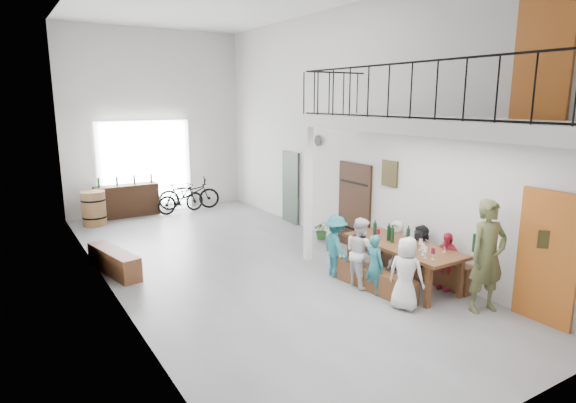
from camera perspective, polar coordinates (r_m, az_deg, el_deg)
floor at (r=10.38m, az=-5.08°, el=-7.31°), size 12.00×12.00×0.00m
room_walls at (r=9.80m, az=-5.47°, el=12.71°), size 12.00×12.00×12.00m
gateway_portal at (r=15.37m, az=-16.57°, el=3.94°), size 2.80×0.08×2.80m
right_wall_decor at (r=10.02m, az=13.68°, el=1.99°), size 0.07×8.28×5.07m
balcony at (r=8.50m, az=16.70°, el=8.39°), size 1.52×5.62×4.00m
tasting_table at (r=9.26m, az=13.39°, el=-5.41°), size 0.99×2.37×0.79m
bench_inner at (r=8.99m, az=10.30°, el=-9.19°), size 0.42×1.79×0.41m
bench_wall at (r=9.84m, az=15.52°, el=-7.22°), size 0.40×2.26×0.52m
tableware at (r=9.12m, az=13.60°, el=-4.24°), size 0.61×1.61×0.35m
side_bench at (r=10.33m, az=-19.92°, el=-6.71°), size 0.71×1.75×0.48m
oak_barrel at (r=14.32m, az=-22.02°, el=-0.76°), size 0.65×0.65×0.96m
serving_counter at (r=15.09m, az=-18.54°, el=0.10°), size 1.81×0.52×0.95m
counter_bottles at (r=14.97m, az=-18.69°, el=2.40°), size 1.56×0.10×0.28m
guest_left_a at (r=8.24m, az=13.81°, el=-8.27°), size 0.60×0.71×1.24m
guest_left_b at (r=8.76m, az=10.22°, el=-7.36°), size 0.28×0.41×1.10m
guest_left_c at (r=9.06m, az=8.56°, el=-5.94°), size 0.55×0.68×1.31m
guest_left_d at (r=9.48m, az=5.70°, el=-5.30°), size 0.57×0.85×1.23m
guest_right_a at (r=9.27m, az=18.24°, el=-6.74°), size 0.33×0.66×1.09m
guest_right_b at (r=9.66m, az=15.38°, el=-5.81°), size 0.52×1.05×1.08m
guest_right_c at (r=10.14m, az=12.74°, el=-5.01°), size 0.45×0.57×1.02m
host_standing at (r=8.48m, az=22.57°, el=-6.02°), size 0.76×0.58×1.87m
potted_plant at (r=12.03m, az=4.04°, el=-3.40°), size 0.53×0.50×0.47m
bicycle_near at (r=15.56m, az=-11.65°, el=0.91°), size 2.00×1.16×0.99m
bicycle_far at (r=15.10m, az=-12.59°, el=0.39°), size 1.58×0.65×0.92m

